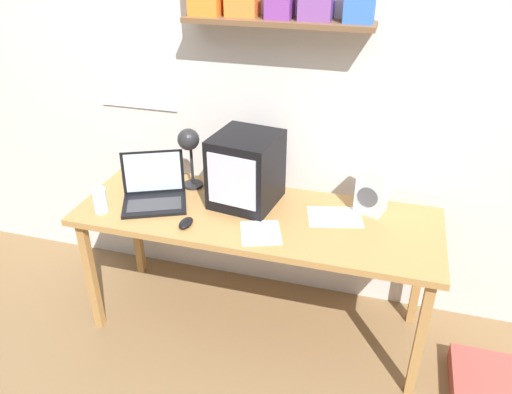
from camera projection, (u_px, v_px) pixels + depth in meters
ground_plane at (256, 322)px, 2.92m from camera, size 12.00×12.00×0.00m
back_wall at (278, 81)px, 2.64m from camera, size 5.60×0.24×2.60m
corner_desk at (256, 224)px, 2.59m from camera, size 1.86×0.65×0.74m
crt_monitor at (246, 170)px, 2.58m from camera, size 0.36×0.38×0.38m
laptop at (154, 190)px, 2.65m from camera, size 0.41×0.38×0.25m
desk_lamp at (189, 145)px, 2.64m from camera, size 0.13×0.18×0.37m
juice_glass at (100, 202)px, 2.55m from camera, size 0.07×0.07×0.13m
space_heater at (372, 190)px, 2.53m from camera, size 0.17×0.16×0.25m
computer_mouse at (186, 223)px, 2.45m from camera, size 0.07×0.11×0.03m
loose_paper_near_monitor at (335, 217)px, 2.53m from camera, size 0.31×0.26×0.00m
printed_handout at (261, 233)px, 2.40m from camera, size 0.25×0.26×0.00m
floor_cushion at (492, 386)px, 2.47m from camera, size 0.39×0.39×0.10m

